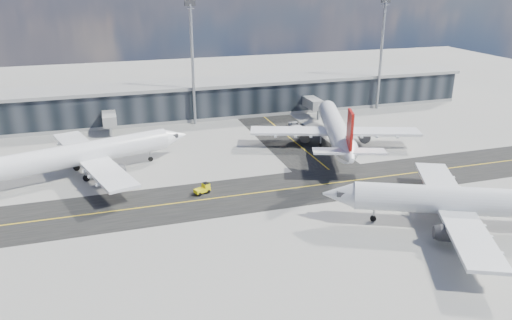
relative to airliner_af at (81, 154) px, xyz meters
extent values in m
plane|color=gray|center=(25.61, -20.81, -4.02)|extent=(300.00, 300.00, 0.00)
cube|color=black|center=(25.61, -16.81, -4.01)|extent=(180.00, 14.00, 0.02)
cube|color=black|center=(43.61, 14.19, -4.01)|extent=(14.00, 50.00, 0.02)
cube|color=yellow|center=(25.61, -16.81, -3.99)|extent=(180.00, 0.25, 0.01)
cube|color=yellow|center=(43.61, 14.19, -3.99)|extent=(0.25, 50.00, 0.01)
cube|color=black|center=(25.61, 34.19, -0.02)|extent=(150.00, 12.00, 8.00)
cube|color=gray|center=(25.61, 34.19, 4.38)|extent=(152.00, 13.00, 0.80)
cube|color=gray|center=(25.61, 34.19, -3.62)|extent=(150.00, 12.20, 0.80)
cube|color=gray|center=(5.61, 26.19, -0.52)|extent=(3.00, 10.00, 2.40)
cylinder|color=gray|center=(5.61, 21.19, -2.82)|extent=(0.60, 0.60, 2.40)
cube|color=gray|center=(55.61, 26.19, -0.52)|extent=(3.00, 10.00, 2.40)
cylinder|color=gray|center=(55.61, 21.19, -2.82)|extent=(0.60, 0.60, 2.40)
cylinder|color=gray|center=(25.61, 27.19, 9.98)|extent=(0.70, 0.70, 28.00)
cube|color=#2D2D30|center=(25.61, 27.19, 24.18)|extent=(2.50, 0.50, 1.40)
cylinder|color=gray|center=(75.61, 27.19, 9.98)|extent=(0.70, 0.70, 28.00)
cube|color=#2D2D30|center=(75.61, 27.19, 24.18)|extent=(2.50, 0.50, 1.40)
cylinder|color=white|center=(0.59, 0.18, 0.07)|extent=(30.59, 12.79, 4.10)
cone|color=white|center=(17.26, 5.21, 0.07)|extent=(6.08, 5.40, 4.10)
cube|color=white|center=(1.57, 0.48, -0.95)|extent=(14.96, 34.81, 0.51)
cylinder|color=#2D2D30|center=(0.78, 6.65, -2.08)|extent=(4.80, 3.50, 2.36)
cylinder|color=#2D2D30|center=(4.33, -5.11, -2.08)|extent=(4.80, 3.50, 2.36)
cube|color=silver|center=(0.78, 6.65, -1.26)|extent=(2.08, 0.98, 0.82)
cube|color=silver|center=(4.33, -5.11, -1.26)|extent=(2.08, 0.98, 0.82)
cube|color=#2D2D30|center=(16.77, 5.06, 0.48)|extent=(2.61, 2.75, 0.72)
cylinder|color=gray|center=(12.36, 3.73, -2.80)|extent=(0.31, 0.31, 2.05)
cylinder|color=black|center=(12.36, 3.73, -3.56)|extent=(0.99, 0.61, 0.92)
cylinder|color=black|center=(-1.27, 2.82, -3.46)|extent=(1.23, 0.82, 1.13)
cylinder|color=black|center=(0.50, -3.06, -3.46)|extent=(1.23, 0.82, 1.13)
cylinder|color=white|center=(50.37, 0.95, 0.15)|extent=(14.04, 30.97, 4.17)
cone|color=white|center=(56.09, 17.74, 0.15)|extent=(5.63, 6.28, 4.17)
cone|color=white|center=(44.49, -16.33, 0.77)|extent=(5.97, 7.27, 4.17)
cube|color=white|center=(50.71, 1.94, -0.90)|extent=(35.26, 16.37, 0.52)
cylinder|color=#2D2D30|center=(45.12, 4.94, -2.04)|extent=(3.68, 4.92, 2.40)
cylinder|color=#2D2D30|center=(56.97, 0.91, -2.04)|extent=(3.68, 4.92, 2.40)
cube|color=silver|center=(45.12, 4.94, -1.21)|extent=(1.07, 2.11, 0.83)
cube|color=silver|center=(56.97, 0.91, -1.21)|extent=(1.07, 2.11, 0.83)
cube|color=#AE110C|center=(44.66, -15.84, 5.16)|extent=(1.86, 4.30, 6.47)
cube|color=white|center=(44.49, -16.33, 1.40)|extent=(12.79, 6.80, 0.37)
cube|color=#2D2D30|center=(55.92, 17.25, 0.57)|extent=(2.85, 2.71, 0.73)
cylinder|color=gray|center=(54.40, 12.80, -2.77)|extent=(0.32, 0.32, 2.09)
cylinder|color=black|center=(54.40, 12.80, -3.56)|extent=(0.65, 1.01, 0.94)
cylinder|color=black|center=(47.07, 0.97, -3.45)|extent=(0.86, 1.25, 1.15)
cylinder|color=black|center=(53.00, -1.05, -3.45)|extent=(0.86, 1.25, 1.15)
cylinder|color=silver|center=(51.83, -36.64, -0.01)|extent=(29.05, 16.20, 4.02)
cone|color=silver|center=(36.32, -29.53, -0.01)|extent=(6.24, 5.74, 4.02)
cube|color=silver|center=(50.92, -36.22, -1.01)|extent=(18.78, 33.12, 0.50)
cylinder|color=#2D2D30|center=(47.50, -41.28, -2.12)|extent=(4.79, 3.86, 2.31)
cylinder|color=#2D2D30|center=(52.52, -30.33, -2.12)|extent=(4.79, 3.86, 2.31)
cube|color=silver|center=(47.50, -41.28, -1.31)|extent=(1.99, 1.20, 0.80)
cube|color=silver|center=(52.52, -30.33, -1.31)|extent=(1.99, 1.20, 0.80)
cube|color=#2D2D30|center=(36.77, -29.74, 0.39)|extent=(2.75, 2.84, 0.70)
cylinder|color=gray|center=(40.88, -31.62, -2.82)|extent=(0.32, 0.32, 2.01)
cylinder|color=black|center=(40.88, -31.62, -3.57)|extent=(0.97, 0.70, 0.90)
cylinder|color=black|center=(51.49, -39.79, -3.47)|extent=(1.21, 0.92, 1.10)
cylinder|color=black|center=(54.00, -34.32, -3.47)|extent=(1.21, 0.92, 1.10)
cube|color=#FFEA0D|center=(18.84, -14.39, -3.36)|extent=(2.96, 2.21, 0.63)
cube|color=#FFEA0D|center=(19.58, -14.07, -2.77)|extent=(1.36, 1.46, 0.80)
cube|color=black|center=(19.58, -14.07, -2.46)|extent=(1.26, 1.38, 0.22)
cylinder|color=black|center=(19.43, -13.51, -3.71)|extent=(0.66, 0.45, 0.63)
cylinder|color=black|center=(19.89, -14.57, -3.71)|extent=(0.66, 0.45, 0.63)
cylinder|color=black|center=(17.79, -14.21, -3.71)|extent=(0.66, 0.45, 0.63)
cylinder|color=black|center=(18.25, -15.28, -3.71)|extent=(0.66, 0.45, 0.63)
imported|color=white|center=(47.55, 16.43, -3.34)|extent=(2.46, 5.02, 1.37)
camera|label=1|loc=(4.86, -89.21, 29.94)|focal=35.00mm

